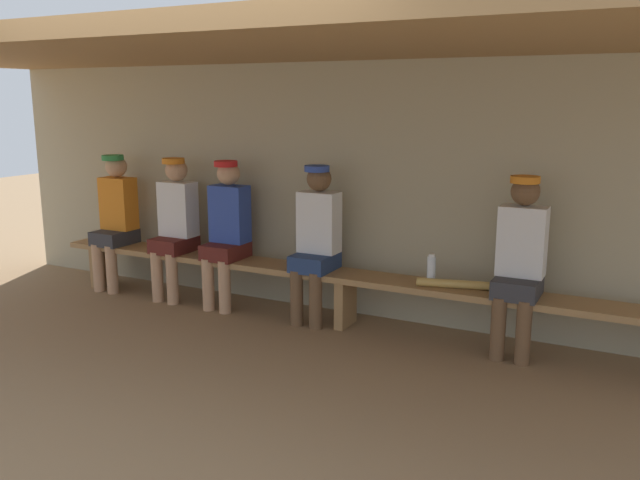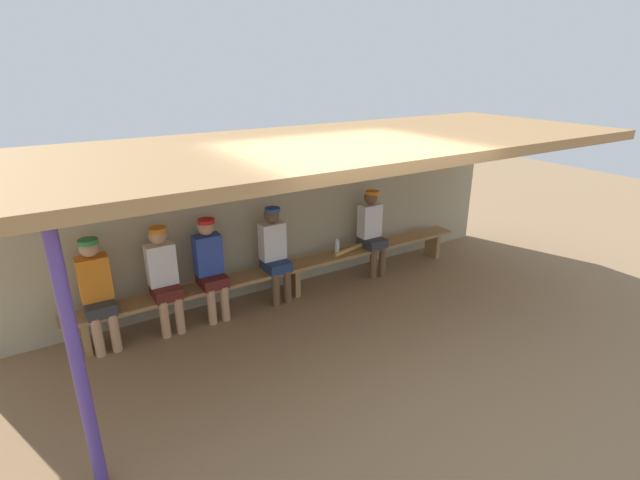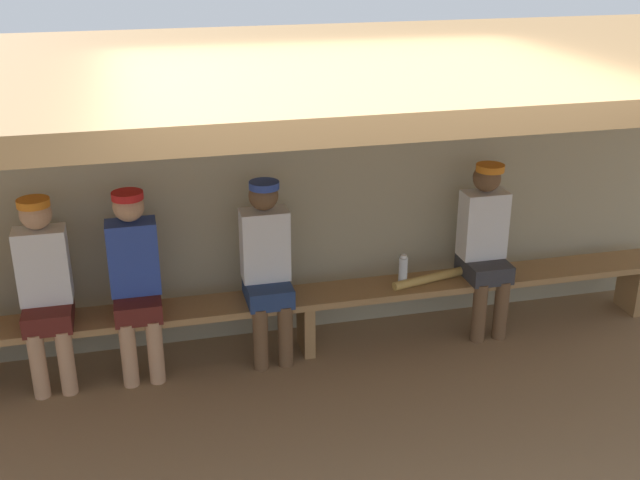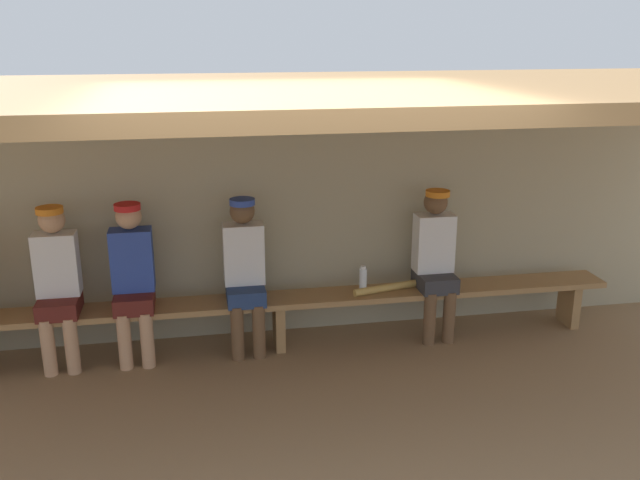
% 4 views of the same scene
% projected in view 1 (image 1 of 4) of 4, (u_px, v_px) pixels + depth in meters
% --- Properties ---
extents(ground_plane, '(24.00, 24.00, 0.00)m').
position_uv_depth(ground_plane, '(244.00, 397.00, 4.31)').
color(ground_plane, '#8C6D4C').
extents(back_wall, '(8.00, 0.20, 2.20)m').
position_uv_depth(back_wall, '(368.00, 191.00, 5.83)').
color(back_wall, tan).
rests_on(back_wall, ground).
extents(dugout_roof, '(8.00, 2.80, 0.12)m').
position_uv_depth(dugout_roof, '(294.00, 42.00, 4.45)').
color(dugout_roof, '#9E7547').
rests_on(dugout_roof, back_wall).
extents(bench, '(6.00, 0.36, 0.46)m').
position_uv_depth(bench, '(346.00, 282.00, 5.58)').
color(bench, '#9E7547').
rests_on(bench, ground).
extents(player_with_sunglasses, '(0.34, 0.42, 1.34)m').
position_uv_depth(player_with_sunglasses, '(175.00, 222.00, 6.31)').
color(player_with_sunglasses, '#591E19').
rests_on(player_with_sunglasses, ground).
extents(player_leftmost, '(0.34, 0.42, 1.34)m').
position_uv_depth(player_leftmost, '(227.00, 227.00, 6.05)').
color(player_leftmost, '#591E19').
rests_on(player_leftmost, ground).
extents(player_near_post, '(0.34, 0.42, 1.34)m').
position_uv_depth(player_near_post, '(115.00, 215.00, 6.64)').
color(player_near_post, '#333338').
rests_on(player_near_post, ground).
extents(player_in_red, '(0.34, 0.42, 1.34)m').
position_uv_depth(player_in_red, '(520.00, 258.00, 4.88)').
color(player_in_red, '#333338').
rests_on(player_in_red, ground).
extents(player_in_white, '(0.34, 0.42, 1.34)m').
position_uv_depth(player_in_white, '(316.00, 236.00, 5.64)').
color(player_in_white, navy).
rests_on(player_in_white, ground).
extents(water_bottle_blue, '(0.07, 0.07, 0.25)m').
position_uv_depth(water_bottle_blue, '(431.00, 270.00, 5.19)').
color(water_bottle_blue, silver).
rests_on(water_bottle_blue, bench).
extents(baseball_bat, '(0.80, 0.25, 0.07)m').
position_uv_depth(baseball_bat, '(469.00, 285.00, 5.10)').
color(baseball_bat, tan).
rests_on(baseball_bat, bench).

